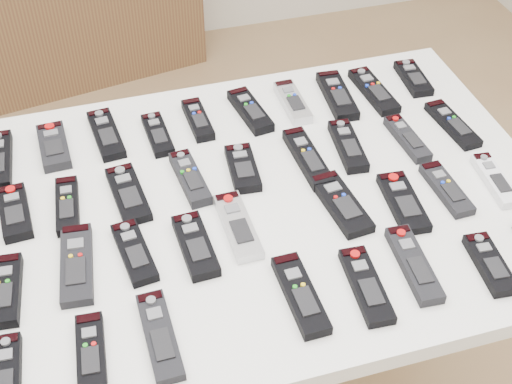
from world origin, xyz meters
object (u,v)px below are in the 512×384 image
object	(u,v)px
remote_32	(366,286)
remote_1	(54,146)
remote_8	(374,91)
remote_23	(238,226)
remote_27	(495,180)
remote_16	(348,146)
table	(256,218)
remote_4	(198,120)
remote_12	(128,194)
remote_18	(453,124)
remote_25	(403,202)
remote_10	(15,213)
remote_29	(91,353)
remote_2	(106,134)
remote_14	(243,168)
remote_20	(77,264)
remote_30	(160,336)
sideboard	(6,3)
remote_11	(67,206)
remote_6	(293,102)
remote_3	(158,134)
remote_13	(190,178)
remote_26	(446,189)
remote_34	(490,264)
remote_22	(196,246)
remote_28	(6,377)
remote_24	(341,204)
remote_19	(4,291)
remote_33	(414,264)
remote_31	(300,295)
remote_7	(337,96)
remote_9	(413,78)
remote_5	(250,111)

from	to	relation	value
remote_32	remote_1	bearing A→B (deg)	135.81
remote_8	remote_23	xyz separation A→B (m)	(-0.45, -0.36, 0.00)
remote_27	remote_16	bearing A→B (deg)	148.01
table	remote_4	bearing A→B (deg)	101.42
remote_12	remote_32	size ratio (longest dim) A/B	0.97
remote_4	remote_18	bearing A→B (deg)	-19.92
remote_1	remote_25	bearing A→B (deg)	-32.05
remote_4	remote_10	xyz separation A→B (m)	(-0.43, -0.20, 0.00)
remote_29	remote_2	bearing A→B (deg)	84.17
remote_25	remote_14	bearing A→B (deg)	150.63
remote_20	remote_30	world-z (taller)	remote_20
sideboard	remote_11	world-z (taller)	remote_11
remote_6	remote_20	bearing A→B (deg)	-146.08
remote_6	remote_18	distance (m)	0.38
sideboard	remote_32	size ratio (longest dim) A/B	8.88
remote_3	remote_25	size ratio (longest dim) A/B	0.88
remote_4	remote_18	xyz separation A→B (m)	(0.57, -0.18, -0.00)
remote_13	remote_32	size ratio (longest dim) A/B	0.94
table	remote_10	world-z (taller)	remote_10
remote_26	remote_34	size ratio (longest dim) A/B	1.09
remote_16	remote_34	bearing A→B (deg)	-66.93
remote_3	remote_22	xyz separation A→B (m)	(0.01, -0.37, 0.00)
remote_11	remote_22	distance (m)	0.29
remote_22	remote_28	xyz separation A→B (m)	(-0.36, -0.20, -0.00)
remote_11	remote_22	world-z (taller)	remote_22
remote_11	remote_24	xyz separation A→B (m)	(0.54, -0.15, 0.00)
sideboard	remote_4	world-z (taller)	remote_4
remote_2	remote_13	distance (m)	0.26
remote_6	remote_22	size ratio (longest dim) A/B	0.97
remote_19	remote_22	size ratio (longest dim) A/B	0.98
remote_8	remote_14	distance (m)	0.44
remote_4	remote_34	distance (m)	0.74
remote_33	remote_31	bearing A→B (deg)	-174.12
sideboard	remote_6	size ratio (longest dim) A/B	9.91
remote_13	remote_32	distance (m)	0.45
sideboard	remote_32	bearing A→B (deg)	-82.23
remote_8	remote_19	xyz separation A→B (m)	(-0.90, -0.40, 0.00)
remote_7	remote_28	distance (m)	1.00
remote_6	remote_33	xyz separation A→B (m)	(0.05, -0.56, 0.00)
remote_13	remote_33	distance (m)	0.50
remote_16	remote_30	xyz separation A→B (m)	(-0.50, -0.39, -0.00)
remote_11	remote_18	size ratio (longest dim) A/B	0.91
remote_12	remote_23	bearing A→B (deg)	-43.83
remote_3	remote_28	xyz separation A→B (m)	(-0.36, -0.57, 0.00)
remote_27	remote_3	bearing A→B (deg)	156.37
remote_12	remote_20	bearing A→B (deg)	-131.97
remote_16	remote_9	bearing A→B (deg)	44.24
remote_10	remote_32	size ratio (longest dim) A/B	0.85
sideboard	remote_5	bearing A→B (deg)	-77.94
table	remote_27	world-z (taller)	remote_27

